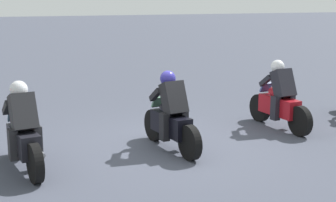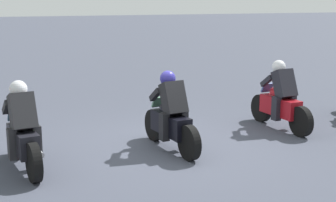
% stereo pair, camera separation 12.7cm
% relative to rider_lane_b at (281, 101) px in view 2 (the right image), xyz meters
% --- Properties ---
extents(ground_plane, '(120.00, 120.00, 0.00)m').
position_rel_rider_lane_b_xyz_m(ground_plane, '(-0.49, 2.75, -0.62)').
color(ground_plane, '#414553').
extents(rider_lane_b, '(2.04, 0.58, 1.51)m').
position_rel_rider_lane_b_xyz_m(rider_lane_b, '(0.00, 0.00, 0.00)').
color(rider_lane_b, black).
rests_on(rider_lane_b, ground_plane).
extents(rider_lane_c, '(2.04, 0.61, 1.51)m').
position_rel_rider_lane_b_xyz_m(rider_lane_c, '(-0.70, 2.77, 0.00)').
color(rider_lane_c, black).
rests_on(rider_lane_c, ground_plane).
extents(rider_lane_d, '(2.03, 0.61, 1.51)m').
position_rel_rider_lane_b_xyz_m(rider_lane_d, '(-0.95, 5.48, 0.00)').
color(rider_lane_d, black).
rests_on(rider_lane_d, ground_plane).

